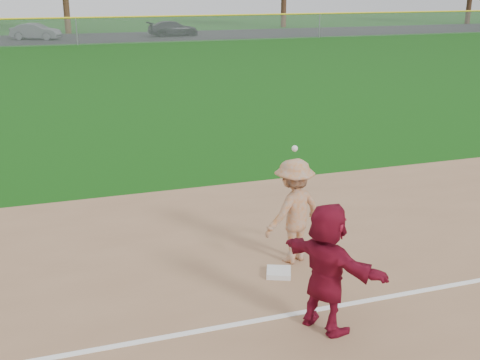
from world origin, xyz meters
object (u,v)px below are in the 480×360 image
object	(u,v)px
base_runner	(327,268)
car_right	(173,29)
car_mid	(36,31)
first_base	(279,272)

from	to	relation	value
base_runner	car_right	world-z (taller)	base_runner
car_mid	car_right	bearing A→B (deg)	-66.95
base_runner	car_mid	world-z (taller)	base_runner
first_base	base_runner	bearing A→B (deg)	-89.84
first_base	car_right	size ratio (longest dim) A/B	0.09
base_runner	car_mid	size ratio (longest dim) A/B	0.45
base_runner	car_right	distance (m)	47.47
car_right	base_runner	bearing A→B (deg)	165.54
first_base	car_mid	world-z (taller)	car_mid
base_runner	car_mid	distance (m)	47.02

